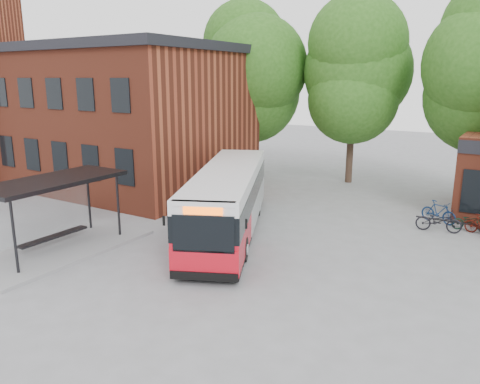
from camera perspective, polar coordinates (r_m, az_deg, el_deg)
The scene contains 11 objects.
ground at distance 17.36m, azimuth -9.26°, elevation -8.77°, with size 100.00×100.00×0.00m, color slate.
station_building at distance 31.74m, azimuth -16.79°, elevation 8.92°, with size 18.40×10.40×8.50m, color maroon, non-canonical shape.
bus_shelter at distance 19.44m, azimuth -21.48°, elevation -2.58°, with size 3.60×7.00×2.90m, color black, non-canonical shape.
bike_rail at distance 22.94m, azimuth 27.01°, elevation -4.02°, with size 5.20×0.10×0.38m, color black, non-canonical shape.
tree_0 at distance 32.61m, azimuth 1.05°, elevation 11.80°, with size 7.92×7.92×11.00m, color #245115, non-canonical shape.
tree_1 at distance 30.60m, azimuth 13.58°, elevation 10.74°, with size 7.92×7.92×10.40m, color #245115, non-canonical shape.
tree_2 at distance 28.14m, azimuth 26.77°, elevation 10.07°, with size 7.92×7.92×11.00m, color #245115, non-canonical shape.
city_bus at distance 20.18m, azimuth -1.43°, elevation -1.14°, with size 2.37×11.14×2.83m, color red, non-canonical shape.
bicycle_0 at distance 22.31m, azimuth 23.06°, elevation -3.25°, with size 0.66×1.90×1.00m, color black.
bicycle_1 at distance 23.67m, azimuth 23.05°, elevation -2.26°, with size 0.49×1.73×1.04m, color navy.
bicycle_2 at distance 23.18m, azimuth 26.23°, elevation -3.22°, with size 0.53×1.53×0.80m, color black.
Camera 1 is at (10.70, -11.99, 6.59)m, focal length 35.00 mm.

